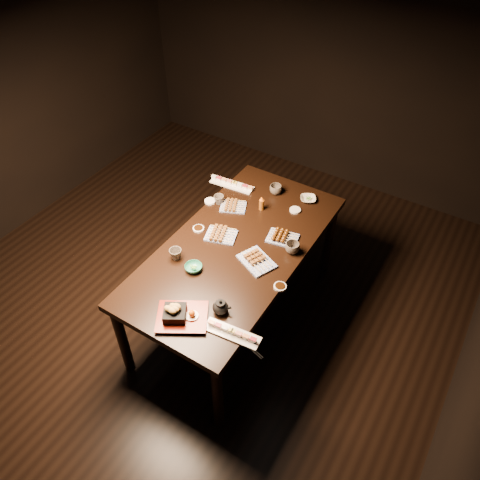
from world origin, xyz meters
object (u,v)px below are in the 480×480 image
Objects in this scene: sushi_platter_far at (232,183)px; yakitori_plate_left at (233,205)px; edamame_bowl_cream at (308,199)px; teapot at (220,306)px; teacup_mid_right at (292,248)px; yakitori_plate_right at (257,259)px; edamame_bowl_green at (193,268)px; condiment_bottle at (262,203)px; sushi_platter_near at (232,332)px; dining_table at (237,282)px; teacup_near_left at (176,254)px; yakitori_plate_center at (221,233)px; teacup_far_right at (276,189)px; teacup_far_left at (219,200)px; tempura_tray at (182,313)px.

sushi_platter_far is 1.88× the size of yakitori_plate_left.
teapot reaches higher than edamame_bowl_cream.
teacup_mid_right is (0.15, -0.57, 0.02)m from edamame_bowl_cream.
yakitori_plate_right is 2.07× the size of edamame_bowl_green.
edamame_bowl_green is 0.98× the size of condiment_bottle.
sushi_platter_near is 1.17m from condiment_bottle.
sushi_platter_far is at bearing 157.27° from yakitori_plate_right.
dining_table is at bearing 114.19° from sushi_platter_near.
edamame_bowl_green is at bearing -124.07° from dining_table.
condiment_bottle reaches higher than teacup_near_left.
yakitori_plate_center is at bearing -116.56° from edamame_bowl_cream.
teacup_far_right is at bearing 83.50° from teapot.
teacup_far_left reaches higher than sushi_platter_near.
tempura_tray is at bearing -85.25° from teacup_far_right.
yakitori_plate_left is at bearing -120.05° from teacup_far_right.
yakitori_plate_right is at bearing 128.70° from sushi_platter_far.
sushi_platter_near is 1.45m from sushi_platter_far.
sushi_platter_near is at bearing -68.54° from condiment_bottle.
edamame_bowl_cream is at bearing 16.41° from yakitori_plate_left.
teacup_near_left is 0.89× the size of teacup_far_right.
tempura_tray reaches higher than yakitori_plate_left.
teacup_far_left is (0.04, -0.25, 0.01)m from sushi_platter_far.
tempura_tray is 0.52m from teacup_near_left.
yakitori_plate_right is (0.20, -0.06, 0.41)m from dining_table.
teacup_near_left is (-0.34, 0.39, -0.02)m from tempura_tray.
teacup_far_left is at bearing -160.48° from condiment_bottle.
teapot is (-0.13, -0.69, 0.01)m from teacup_mid_right.
tempura_tray is (0.06, -0.70, 0.43)m from dining_table.
teapot reaches higher than teacup_mid_right.
tempura_tray is 1.15m from condiment_bottle.
sushi_platter_far is at bearing 100.56° from yakitori_plate_left.
sushi_platter_far is 3.79× the size of teacup_far_right.
condiment_bottle is (-0.26, -0.28, 0.05)m from edamame_bowl_cream.
sushi_platter_near is at bearing -71.88° from teacup_far_right.
sushi_platter_far is 3.11× the size of edamame_bowl_green.
yakitori_plate_center is 0.33m from yakitori_plate_left.
dining_table is 5.92× the size of tempura_tray.
yakitori_plate_center is 1.84× the size of edamame_bowl_green.
sushi_platter_near is 1.60× the size of yakitori_plate_center.
teapot is at bearing 14.64° from tempura_tray.
dining_table is 15.38× the size of teapot.
tempura_tray is at bearing -99.48° from dining_table.
teacup_far_left is at bearing 81.40° from tempura_tray.
yakitori_plate_center reaches higher than sushi_platter_far.
edamame_bowl_green is 0.39× the size of tempura_tray.
tempura_tray is at bearing -67.73° from teacup_far_left.
teacup_near_left is at bearing -82.84° from teacup_far_left.
sushi_platter_near is at bearing -88.86° from teacup_mid_right.
edamame_bowl_green is at bearing 131.01° from teapot.
condiment_bottle is at bearing 64.61° from tempura_tray.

